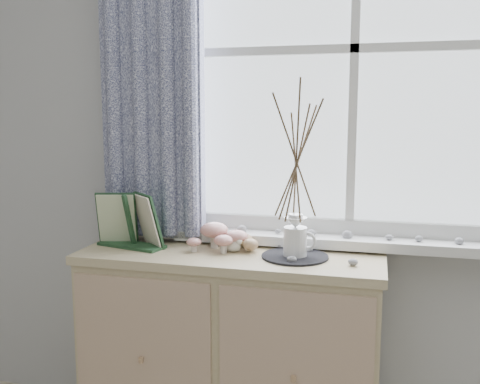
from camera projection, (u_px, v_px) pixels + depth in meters
The scene contains 8 objects.
sideboard at pixel (231, 353), 2.19m from camera, with size 1.20×0.45×0.85m.
botanical_book at pixel (128, 221), 2.16m from camera, with size 0.33×0.13×0.23m, color #1E3F23, non-canonical shape.
toadstool_cluster at pixel (220, 235), 2.15m from camera, with size 0.24×0.17×0.11m.
wooden_eggs at pixel (247, 242), 2.15m from camera, with size 0.10×0.12×0.08m.
songbird_figurine at pixel (231, 245), 2.12m from camera, with size 0.11×0.05×0.06m, color white, non-canonical shape.
crocheted_doily at pixel (295, 256), 2.04m from camera, with size 0.26×0.26×0.01m, color black.
twig_pitcher at pixel (297, 156), 1.99m from camera, with size 0.31×0.31×0.68m.
sideboard_pebbles at pixel (307, 254), 2.05m from camera, with size 0.34×0.23×0.03m.
Camera 1 is at (0.40, -0.24, 1.40)m, focal length 40.00 mm.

